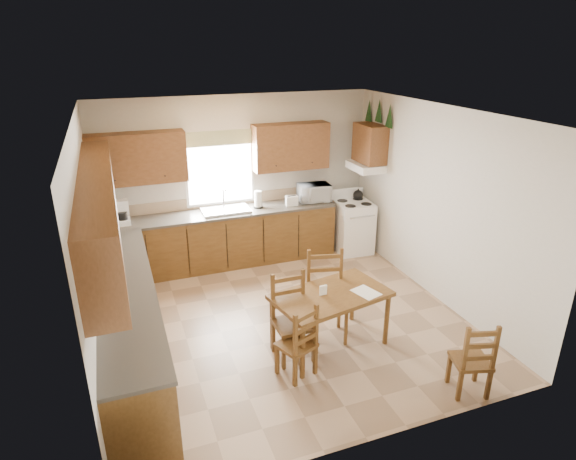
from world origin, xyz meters
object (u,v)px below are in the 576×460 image
object	(u,v)px
stove	(353,227)
chair_near_right	(472,356)
dining_table	(330,320)
chair_near_left	(296,340)
chair_far_left	(327,298)
microwave	(314,193)
chair_far_right	(293,319)

from	to	relation	value
stove	chair_near_right	distance (m)	3.74
dining_table	chair_near_left	xyz separation A→B (m)	(-0.57, -0.35, 0.08)
chair_far_left	stove	bearing A→B (deg)	69.42
stove	dining_table	bearing A→B (deg)	-118.81
microwave	stove	bearing A→B (deg)	-16.24
dining_table	chair_far_right	world-z (taller)	chair_far_right
stove	chair_near_left	bearing A→B (deg)	-123.53
dining_table	chair_far_right	distance (m)	0.52
chair_near_left	dining_table	bearing A→B (deg)	-170.97
stove	microwave	size ratio (longest dim) A/B	1.79
microwave	chair_near_right	bearing A→B (deg)	-84.03
chair_near_right	dining_table	bearing A→B (deg)	-34.31
dining_table	chair_near_left	distance (m)	0.67
stove	chair_near_right	xyz separation A→B (m)	(-0.55, -3.69, -0.00)
chair_near_right	chair_far_right	bearing A→B (deg)	-22.01
chair_near_right	chair_far_left	distance (m)	1.74
microwave	chair_far_left	xyz separation A→B (m)	(-0.90, -2.51, -0.51)
chair_near_right	stove	bearing A→B (deg)	-82.40
microwave	chair_near_right	distance (m)	3.99
stove	dining_table	size ratio (longest dim) A/B	0.65
chair_far_left	chair_far_right	world-z (taller)	chair_far_left
microwave	chair_far_left	distance (m)	2.71
chair_near_left	chair_near_right	bearing A→B (deg)	128.36
chair_far_right	chair_near_left	bearing A→B (deg)	-105.59
chair_near_right	chair_far_right	size ratio (longest dim) A/B	0.85
stove	dining_table	distance (m)	2.92
chair_near_right	chair_far_right	xyz separation A→B (m)	(-1.52, 1.19, 0.08)
chair_far_right	microwave	bearing A→B (deg)	62.07
stove	microwave	bearing A→B (deg)	163.13
chair_far_left	chair_far_right	bearing A→B (deg)	-142.09
chair_near_left	chair_far_right	bearing A→B (deg)	-127.54
microwave	chair_far_left	world-z (taller)	microwave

